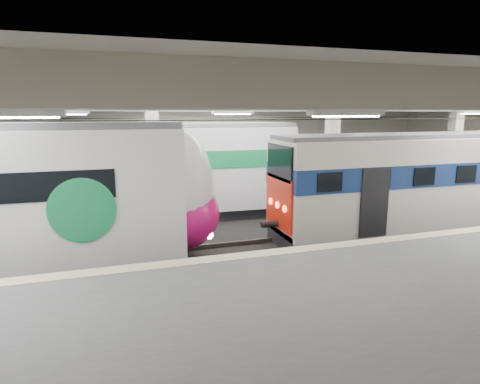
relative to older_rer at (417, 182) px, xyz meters
name	(u,v)px	position (x,y,z in m)	size (l,w,h in m)	color
station_hall	(267,169)	(-7.26, -1.74, 1.08)	(36.00, 24.00, 5.75)	black
older_rer	(417,182)	(0.00, 0.00, 0.00)	(12.37, 2.73, 4.13)	beige
far_train	(144,171)	(-10.48, 5.50, 0.14)	(14.09, 3.33, 4.47)	white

